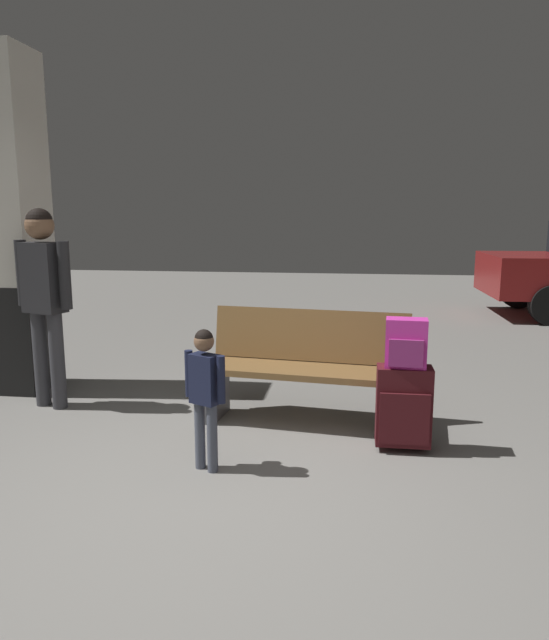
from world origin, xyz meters
The scene contains 7 objects.
ground_plane centered at (0.00, 4.00, -0.05)m, with size 18.00×18.00×0.10m, color gray.
structural_pillar centered at (-2.30, 2.01, 1.53)m, with size 0.57×0.57×3.08m.
bench centered at (0.47, 1.43, 0.44)m, with size 1.65×0.71×0.89m.
suitcase centered at (1.20, 0.96, 0.32)m, with size 0.38×0.23×0.60m.
backpack_bright centered at (1.20, 0.96, 0.77)m, with size 0.29×0.21×0.34m.
child centered at (-0.10, 0.46, 0.58)m, with size 0.29×0.24×0.94m.
adult centered at (-1.74, 1.52, 1.04)m, with size 0.56×0.29×1.69m.
Camera 1 is at (0.82, -3.08, 1.66)m, focal length 33.11 mm.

